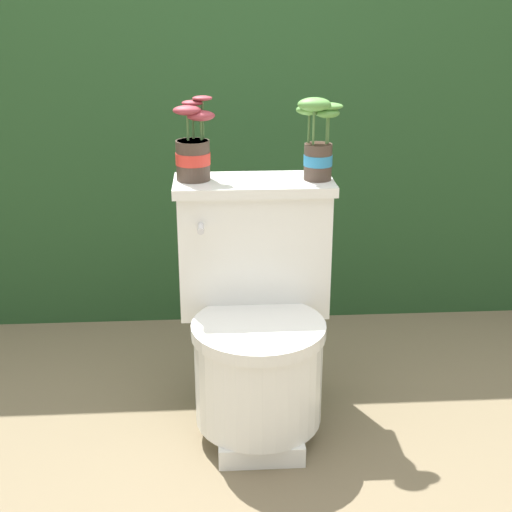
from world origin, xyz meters
TOP-DOWN VIEW (x-y plane):
  - ground_plane at (0.00, 0.00)m, footprint 12.00×12.00m
  - hedge_backdrop at (0.00, 1.23)m, footprint 4.22×0.76m
  - toilet at (0.05, 0.12)m, footprint 0.48×0.54m
  - potted_plant_left at (-0.13, 0.26)m, footprint 0.12×0.10m
  - potted_plant_midleft at (0.24, 0.24)m, footprint 0.14×0.09m

SIDE VIEW (x-z plane):
  - ground_plane at x=0.00m, z-range 0.00..0.00m
  - toilet at x=0.05m, z-range -0.02..0.72m
  - hedge_backdrop at x=0.00m, z-range 0.00..1.41m
  - potted_plant_left at x=-0.13m, z-range 0.71..0.96m
  - potted_plant_midleft at x=0.24m, z-range 0.74..0.98m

